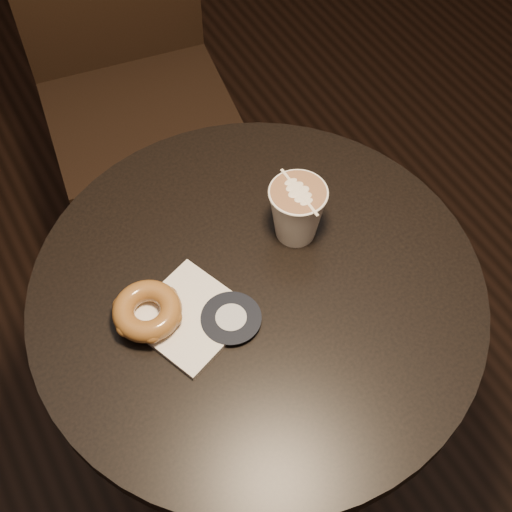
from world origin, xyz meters
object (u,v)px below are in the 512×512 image
cafe_table (257,347)px  latte_cup (297,212)px  pastry_bag (190,317)px  doughnut (147,311)px  chair (123,50)px

cafe_table → latte_cup: 0.28m
cafe_table → pastry_bag: size_ratio=5.27×
latte_cup → cafe_table: bearing=-150.1°
pastry_bag → doughnut: 0.06m
cafe_table → latte_cup: (0.11, 0.06, 0.25)m
pastry_bag → doughnut: (-0.05, 0.03, 0.02)m
chair → latte_cup: chair is taller
cafe_table → pastry_bag: pastry_bag is taller
cafe_table → latte_cup: size_ratio=7.41×
cafe_table → pastry_bag: bearing=178.7°
cafe_table → chair: size_ratio=0.70×
chair → pastry_bag: bearing=-95.6°
chair → doughnut: size_ratio=10.47×
cafe_table → chair: bearing=82.8°
cafe_table → doughnut: bearing=169.6°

